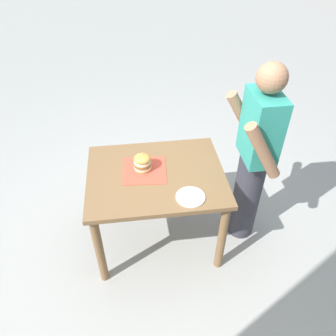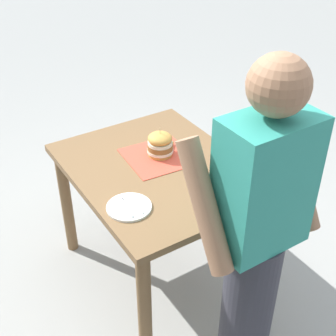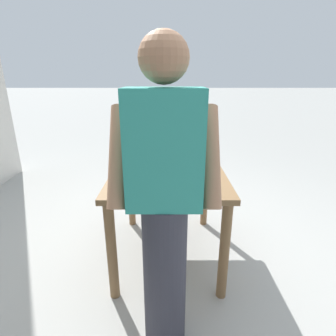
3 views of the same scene
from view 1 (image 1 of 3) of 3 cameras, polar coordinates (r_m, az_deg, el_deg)
name	(u,v)px [view 1 (image 1 of 3)]	position (r m, az deg, el deg)	size (l,w,h in m)	color
ground_plane	(158,236)	(3.23, -1.80, -11.73)	(80.00, 80.00, 0.00)	#9E9E99
patio_table	(156,185)	(2.74, -2.08, -3.04)	(0.89, 1.11, 0.79)	brown
serving_paper	(144,170)	(2.69, -4.14, -0.39)	(0.35, 0.35, 0.00)	#D64C38
sandwich	(143,162)	(2.66, -4.46, 1.02)	(0.15, 0.15, 0.17)	gold
pickle_spear	(139,161)	(2.76, -5.09, 1.15)	(0.02, 0.02, 0.09)	#8EA83D
side_plate_with_forks	(191,197)	(2.46, 3.94, -5.04)	(0.22, 0.22, 0.02)	white
diner_across_table	(254,158)	(2.75, 14.76, 1.63)	(0.55, 0.35, 1.69)	#33333D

